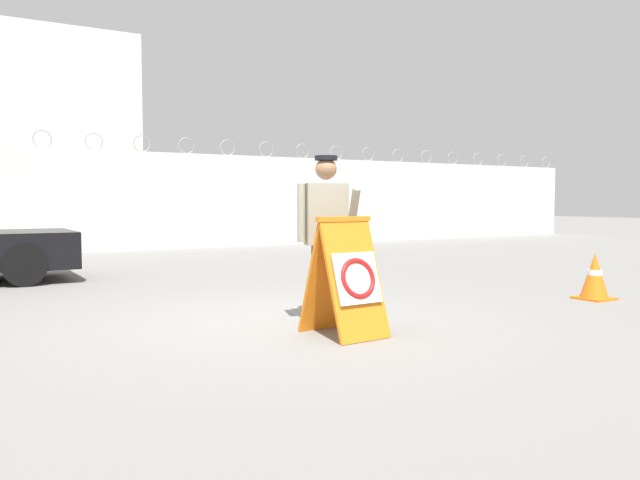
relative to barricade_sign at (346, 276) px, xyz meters
name	(u,v)px	position (x,y,z in m)	size (l,w,h in m)	color
ground_plane	(289,320)	(-0.12, 1.00, -0.60)	(90.00, 90.00, 0.00)	gray
perimeter_wall	(95,201)	(-0.12, 12.15, 0.77)	(36.00, 0.30, 3.16)	silver
barricade_sign	(346,276)	(0.00, 0.00, 0.00)	(0.66, 0.82, 1.20)	orange
security_guard	(326,229)	(0.16, 0.66, 0.44)	(0.64, 0.52, 1.84)	#514C42
traffic_cone_near	(595,276)	(4.20, 0.23, -0.28)	(0.44, 0.44, 0.64)	orange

